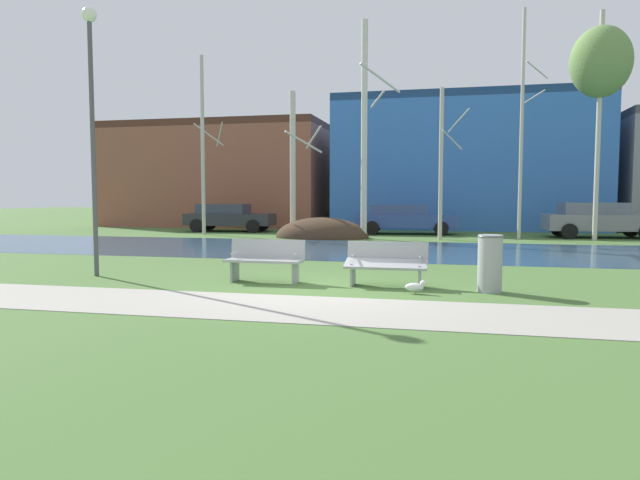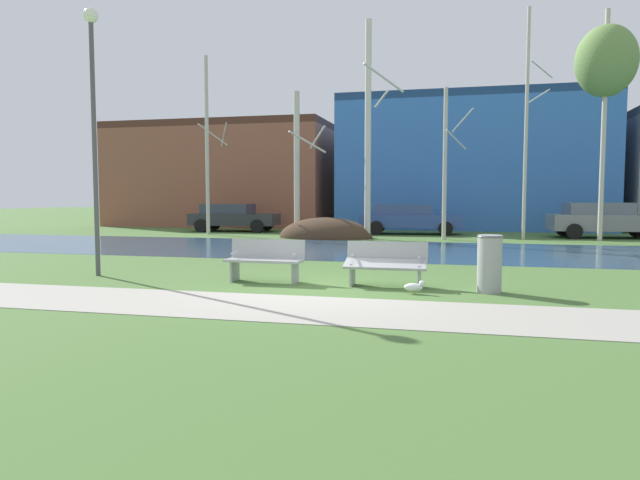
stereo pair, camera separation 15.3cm
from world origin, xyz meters
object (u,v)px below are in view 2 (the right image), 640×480
object	(u,v)px
seagull	(415,287)
parked_van_nearest_dark	(233,217)
parked_sedan_second_blue	(409,218)
parked_hatch_third_grey	(604,219)
bench_left	(265,259)
trash_bin	(490,263)
bench_right	(386,262)
streetlamp	(93,101)

from	to	relation	value
seagull	parked_van_nearest_dark	size ratio (longest dim) A/B	0.09
seagull	parked_sedan_second_blue	size ratio (longest dim) A/B	0.09
parked_sedan_second_blue	parked_hatch_third_grey	xyz separation A→B (m)	(8.24, -0.56, 0.05)
bench_left	seagull	distance (m)	3.22
bench_left	parked_van_nearest_dark	distance (m)	17.41
bench_left	trash_bin	bearing A→B (deg)	-3.32
parked_sedan_second_blue	bench_right	bearing A→B (deg)	-86.56
seagull	parked_hatch_third_grey	distance (m)	17.34
parked_van_nearest_dark	parked_hatch_third_grey	world-z (taller)	parked_hatch_third_grey
bench_right	seagull	size ratio (longest dim) A/B	3.91
seagull	parked_van_nearest_dark	bearing A→B (deg)	121.97
bench_right	parked_van_nearest_dark	bearing A→B (deg)	121.58
streetlamp	parked_hatch_third_grey	size ratio (longest dim) A/B	1.25
seagull	streetlamp	bearing A→B (deg)	173.83
bench_left	parked_hatch_third_grey	world-z (taller)	parked_hatch_third_grey
parked_sedan_second_blue	streetlamp	bearing A→B (deg)	-109.12
parked_sedan_second_blue	parked_hatch_third_grey	bearing A→B (deg)	-3.89
trash_bin	bench_left	bearing A→B (deg)	176.68
seagull	parked_hatch_third_grey	bearing A→B (deg)	67.36
seagull	parked_hatch_third_grey	xyz separation A→B (m)	(6.67, 15.99, 0.66)
trash_bin	parked_hatch_third_grey	xyz separation A→B (m)	(5.35, 15.49, 0.24)
bench_left	parked_sedan_second_blue	bearing A→B (deg)	84.42
parked_van_nearest_dark	parked_sedan_second_blue	xyz separation A→B (m)	(8.78, -0.03, 0.00)
seagull	parked_van_nearest_dark	xyz separation A→B (m)	(-10.35, 16.59, 0.61)
seagull	bench_left	bearing A→B (deg)	166.35
parked_van_nearest_dark	parked_sedan_second_blue	bearing A→B (deg)	-0.20
streetlamp	parked_sedan_second_blue	bearing A→B (deg)	70.88
bench_left	bench_right	xyz separation A→B (m)	(2.49, 0.00, 0.00)
parked_van_nearest_dark	parked_hatch_third_grey	xyz separation A→B (m)	(17.02, -0.59, 0.05)
parked_sedan_second_blue	parked_hatch_third_grey	distance (m)	8.26
trash_bin	parked_sedan_second_blue	size ratio (longest dim) A/B	0.22
bench_left	parked_hatch_third_grey	bearing A→B (deg)	57.30
trash_bin	bench_right	bearing A→B (deg)	172.43
bench_left	streetlamp	distance (m)	5.17
seagull	parked_hatch_third_grey	size ratio (longest dim) A/B	0.09
parked_hatch_third_grey	seagull	bearing A→B (deg)	-112.64
trash_bin	parked_hatch_third_grey	bearing A→B (deg)	70.94
trash_bin	parked_sedan_second_blue	world-z (taller)	parked_sedan_second_blue
bench_left	streetlamp	xyz separation A→B (m)	(-3.93, 0.00, 3.36)
bench_left	parked_van_nearest_dark	size ratio (longest dim) A/B	0.36
parked_hatch_third_grey	parked_sedan_second_blue	bearing A→B (deg)	176.11
streetlamp	bench_right	bearing A→B (deg)	-0.04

